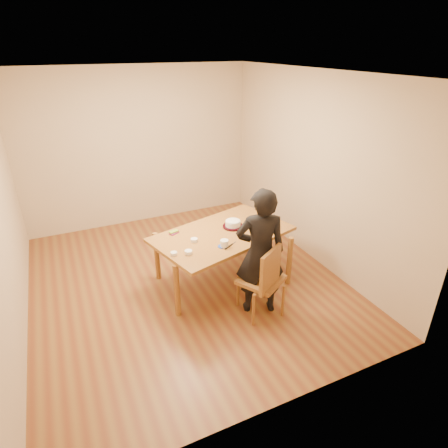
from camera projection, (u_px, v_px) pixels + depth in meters
name	position (u px, v px, depth m)	size (l,w,h in m)	color
room_shell	(172.00, 182.00, 4.91)	(4.00, 4.50, 2.70)	brown
dining_table	(222.00, 234.00, 4.91)	(1.76, 1.04, 0.04)	brown
dining_chair	(261.00, 280.00, 4.46)	(0.47, 0.47, 0.04)	brown
cake_plate	(233.00, 226.00, 5.05)	(0.28, 0.28, 0.02)	#D10D42
cake	(233.00, 223.00, 5.03)	(0.20, 0.20, 0.06)	white
frosting_dome	(233.00, 220.00, 5.01)	(0.20, 0.20, 0.03)	white
frosting_tub	(224.00, 243.00, 4.54)	(0.10, 0.10, 0.09)	white
frosting_lid	(222.00, 246.00, 4.56)	(0.10, 0.10, 0.01)	#1B3DB2
frosting_dollop	(222.00, 245.00, 4.56)	(0.04, 0.04, 0.02)	white
ramekin_green	(188.00, 252.00, 4.40)	(0.09, 0.09, 0.04)	white
ramekin_yellow	(194.00, 240.00, 4.67)	(0.09, 0.09, 0.04)	white
ramekin_multi	(174.00, 253.00, 4.38)	(0.08, 0.08, 0.04)	white
candy_box_pink	(174.00, 233.00, 4.87)	(0.13, 0.06, 0.02)	#C12D73
candy_box_green	(174.00, 232.00, 4.87)	(0.12, 0.06, 0.02)	green
spatula	(229.00, 246.00, 4.56)	(0.17, 0.02, 0.01)	black
person	(260.00, 253.00, 4.34)	(0.58, 0.38, 1.59)	black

